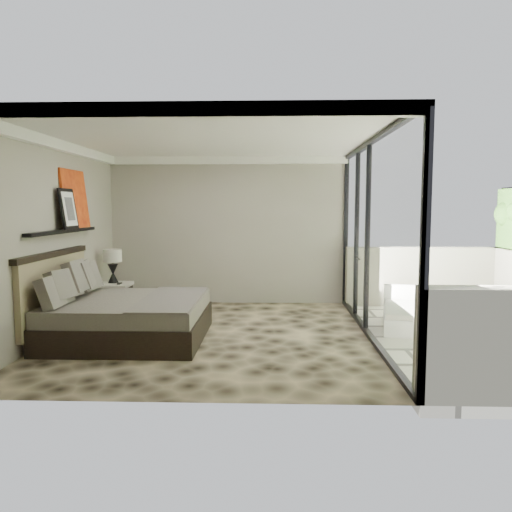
{
  "coord_description": "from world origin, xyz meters",
  "views": [
    {
      "loc": [
        0.86,
        -7.05,
        1.85
      ],
      "look_at": [
        0.61,
        0.4,
        1.12
      ],
      "focal_mm": 35.0,
      "sensor_mm": 36.0,
      "label": 1
    }
  ],
  "objects_px": {
    "bed": "(122,315)",
    "table_lamp": "(113,261)",
    "nightstand": "(115,297)",
    "ottoman": "(484,302)",
    "lounger": "(407,316)"
  },
  "relations": [
    {
      "from": "nightstand",
      "to": "bed",
      "type": "bearing_deg",
      "value": -84.39
    },
    {
      "from": "lounger",
      "to": "bed",
      "type": "bearing_deg",
      "value": -156.16
    },
    {
      "from": "bed",
      "to": "lounger",
      "type": "height_order",
      "value": "bed"
    },
    {
      "from": "nightstand",
      "to": "ottoman",
      "type": "distance_m",
      "value": 6.38
    },
    {
      "from": "nightstand",
      "to": "lounger",
      "type": "height_order",
      "value": "same"
    },
    {
      "from": "nightstand",
      "to": "ottoman",
      "type": "bearing_deg",
      "value": -16.43
    },
    {
      "from": "bed",
      "to": "ottoman",
      "type": "distance_m",
      "value": 5.93
    },
    {
      "from": "table_lamp",
      "to": "lounger",
      "type": "bearing_deg",
      "value": -10.91
    },
    {
      "from": "bed",
      "to": "ottoman",
      "type": "height_order",
      "value": "bed"
    },
    {
      "from": "nightstand",
      "to": "ottoman",
      "type": "xyz_separation_m",
      "value": [
        6.38,
        -0.14,
        -0.03
      ]
    },
    {
      "from": "bed",
      "to": "table_lamp",
      "type": "distance_m",
      "value": 2.03
    },
    {
      "from": "nightstand",
      "to": "ottoman",
      "type": "relative_size",
      "value": 1.14
    },
    {
      "from": "nightstand",
      "to": "ottoman",
      "type": "height_order",
      "value": "nightstand"
    },
    {
      "from": "ottoman",
      "to": "table_lamp",
      "type": "bearing_deg",
      "value": 178.36
    },
    {
      "from": "table_lamp",
      "to": "nightstand",
      "type": "bearing_deg",
      "value": -55.92
    }
  ]
}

